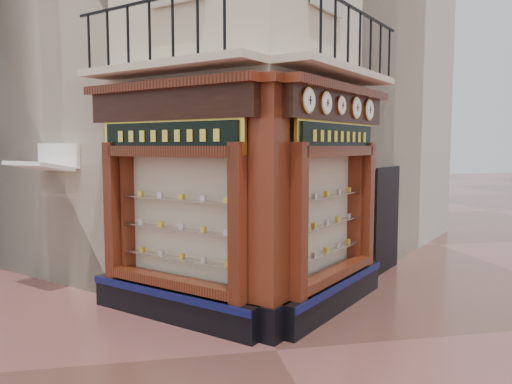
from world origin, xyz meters
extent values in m
plane|color=#4F2D25|center=(0.00, 0.00, 0.00)|extent=(80.00, 80.00, 0.00)
cube|color=beige|center=(0.00, 6.16, 6.00)|extent=(11.31, 11.31, 12.00)
cube|color=#B8B0A0|center=(-2.47, 8.63, 5.50)|extent=(11.31, 11.31, 11.00)
cube|color=#B8B0A0|center=(2.47, 8.63, 5.50)|extent=(11.31, 11.31, 11.00)
cube|color=black|center=(-1.44, 1.54, 0.28)|extent=(2.72, 2.72, 0.55)
cube|color=#0C1040|center=(-1.57, 1.41, 0.49)|extent=(2.50, 2.50, 0.12)
cube|color=#351509|center=(-0.45, 0.55, 1.77)|extent=(0.37, 0.37, 2.45)
cube|color=#351509|center=(-2.43, 2.53, 1.77)|extent=(0.37, 0.37, 2.45)
cube|color=beige|center=(-1.20, 1.77, 1.75)|extent=(1.80, 1.80, 2.10)
cube|color=black|center=(-1.42, 1.55, 3.60)|extent=(2.69, 2.69, 0.50)
cube|color=#351509|center=(-1.47, 1.50, 3.91)|extent=(2.86, 2.86, 0.14)
cube|color=black|center=(1.44, 1.54, 0.28)|extent=(2.72, 2.72, 0.55)
cube|color=#0C1040|center=(1.57, 1.41, 0.49)|extent=(2.50, 2.50, 0.12)
cube|color=#351509|center=(0.45, 0.55, 1.77)|extent=(0.37, 0.37, 2.45)
cube|color=#351509|center=(2.43, 2.53, 1.77)|extent=(0.37, 0.37, 2.45)
cube|color=beige|center=(1.20, 1.77, 1.75)|extent=(1.80, 1.80, 2.10)
cube|color=black|center=(1.42, 1.55, 3.60)|extent=(2.69, 2.69, 0.50)
cube|color=#351509|center=(1.47, 1.50, 3.91)|extent=(2.86, 2.86, 0.14)
cube|color=black|center=(0.00, 0.50, 0.28)|extent=(0.78, 0.78, 0.55)
cube|color=#351509|center=(0.00, 0.50, 2.20)|extent=(0.64, 0.64, 3.50)
cube|color=#351509|center=(0.00, 0.50, 3.91)|extent=(0.85, 0.85, 0.14)
cube|color=beige|center=(-1.48, 1.49, 4.20)|extent=(2.97, 2.97, 0.12)
cube|color=black|center=(-1.72, 1.26, 5.15)|extent=(2.36, 2.36, 0.04)
cube|color=beige|center=(1.48, 1.49, 4.20)|extent=(2.97, 2.97, 0.12)
cube|color=black|center=(1.72, 1.26, 5.15)|extent=(2.36, 2.36, 0.04)
cylinder|color=#C68E42|center=(0.59, 0.50, 3.62)|extent=(0.31, 0.31, 0.39)
cylinder|color=white|center=(0.61, 0.48, 3.62)|extent=(0.25, 0.25, 0.34)
cube|color=black|center=(0.62, 0.47, 3.62)|extent=(0.02, 0.02, 0.13)
cube|color=black|center=(0.62, 0.47, 3.62)|extent=(0.08, 0.08, 0.01)
cylinder|color=#C68E42|center=(1.01, 0.92, 3.62)|extent=(0.30, 0.30, 0.37)
cylinder|color=white|center=(1.03, 0.90, 3.62)|extent=(0.24, 0.24, 0.32)
cube|color=black|center=(1.05, 0.89, 3.62)|extent=(0.02, 0.02, 0.12)
cube|color=black|center=(1.05, 0.89, 3.62)|extent=(0.07, 0.07, 0.01)
cylinder|color=#C68E42|center=(1.42, 1.33, 3.62)|extent=(0.26, 0.26, 0.32)
cylinder|color=white|center=(1.44, 1.31, 3.62)|extent=(0.21, 0.21, 0.28)
cube|color=black|center=(1.45, 1.30, 3.62)|extent=(0.02, 0.02, 0.11)
cube|color=black|center=(1.45, 1.30, 3.62)|extent=(0.07, 0.07, 0.01)
cylinder|color=#C68E42|center=(1.88, 1.79, 3.62)|extent=(0.31, 0.31, 0.39)
cylinder|color=white|center=(1.90, 1.77, 3.62)|extent=(0.25, 0.25, 0.34)
cube|color=black|center=(1.91, 1.76, 3.62)|extent=(0.02, 0.02, 0.13)
cube|color=black|center=(1.91, 1.76, 3.62)|extent=(0.08, 0.08, 0.01)
cylinder|color=#C68E42|center=(2.32, 2.23, 3.62)|extent=(0.32, 0.32, 0.40)
cylinder|color=white|center=(2.34, 2.21, 3.62)|extent=(0.26, 0.26, 0.35)
cube|color=black|center=(2.35, 2.20, 3.62)|extent=(0.02, 0.02, 0.13)
cube|color=black|center=(2.35, 2.20, 3.62)|extent=(0.08, 0.08, 0.01)
cube|color=gold|center=(-1.45, 1.53, 3.10)|extent=(2.21, 2.21, 0.59)
cube|color=black|center=(-1.48, 1.50, 3.10)|extent=(2.06, 2.06, 0.44)
cube|color=gold|center=(1.45, 1.53, 3.10)|extent=(2.14, 2.14, 0.57)
cube|color=black|center=(1.48, 1.50, 3.10)|extent=(2.00, 2.00, 0.43)
camera|label=1|loc=(-1.62, -6.76, 2.95)|focal=35.00mm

